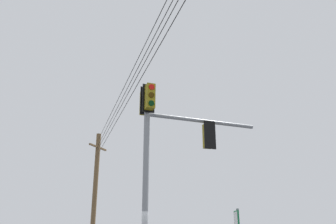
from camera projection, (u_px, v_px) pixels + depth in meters
signal_mast_assembly at (164, 141)px, 12.07m from camera, size 1.99×4.36×6.83m
utility_pole_wooden at (95, 193)px, 25.47m from camera, size 2.10×1.00×9.12m
overhead_wire_span at (160, 29)px, 11.61m from camera, size 32.12×9.40×1.57m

